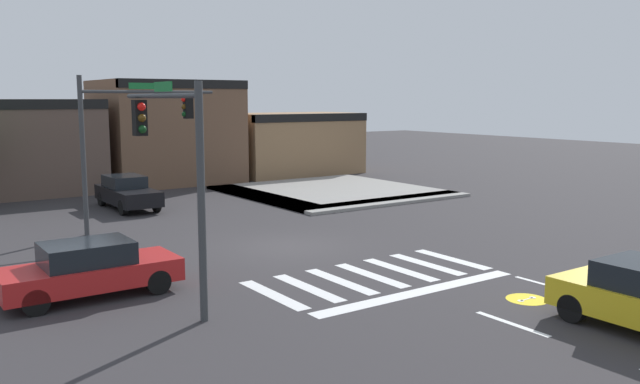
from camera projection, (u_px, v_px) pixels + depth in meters
name	position (u px, v px, depth m)	size (l,w,h in m)	color
ground_plane	(288.00, 247.00, 22.42)	(120.00, 120.00, 0.00)	#302D30
crosswalk_near	(371.00, 275.00, 18.77)	(7.00, 3.01, 0.01)	silver
lane_markings	(621.00, 338.00, 13.81)	(6.80, 18.75, 0.01)	white
bike_detector_marking	(527.00, 299.00, 16.52)	(1.04, 1.04, 0.01)	yellow
curb_corner_northeast	(328.00, 192.00, 34.87)	(10.00, 10.60, 0.15)	gray
storefront_row	(155.00, 139.00, 38.83)	(26.38, 6.67, 6.12)	brown
traffic_signal_southwest	(170.00, 150.00, 15.77)	(0.32, 4.62, 5.45)	#383A3D
traffic_signal_northwest	(132.00, 126.00, 24.80)	(5.33, 0.32, 5.89)	#383A3D
car_red	(89.00, 269.00, 16.65)	(4.40, 1.78, 1.44)	red
car_black	(127.00, 192.00, 30.05)	(1.74, 4.53, 1.52)	black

